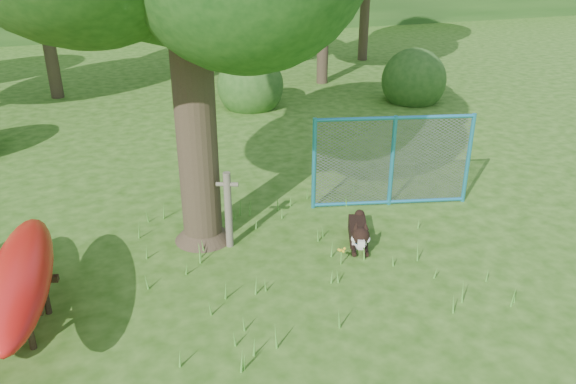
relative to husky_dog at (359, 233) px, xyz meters
name	(u,v)px	position (x,y,z in m)	size (l,w,h in m)	color
ground	(306,302)	(-1.31, -1.13, -0.18)	(80.00, 80.00, 0.00)	#254F0F
wooden_post	(228,208)	(-1.85, 0.61, 0.45)	(0.32, 0.19, 1.19)	brown
husky_dog	(359,233)	(0.00, 0.00, 0.00)	(0.62, 1.04, 0.50)	black
fence_section	(392,161)	(1.13, 1.06, 0.62)	(2.66, 0.76, 2.66)	#288EBE
wildflower_clump	(342,251)	(-0.50, -0.45, 0.03)	(0.12, 0.12, 0.26)	#519731
shrub_right	(412,101)	(5.19, 6.87, -0.18)	(1.80, 1.80, 1.80)	#234C18
shrub_mid	(251,107)	(0.69, 7.87, -0.18)	(1.80, 1.80, 1.80)	#234C18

